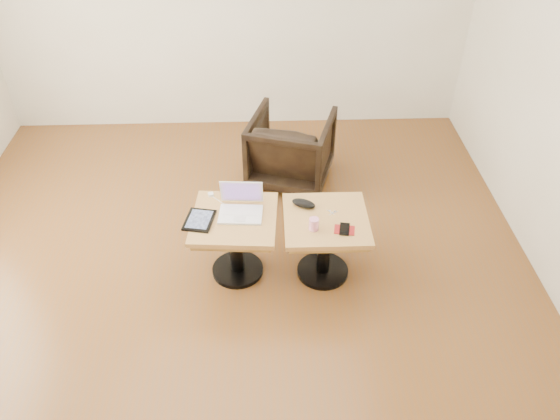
{
  "coord_description": "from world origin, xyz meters",
  "views": [
    {
      "loc": [
        0.26,
        -2.8,
        2.88
      ],
      "look_at": [
        0.37,
        0.05,
        0.57
      ],
      "focal_mm": 35.0,
      "sensor_mm": 36.0,
      "label": 1
    }
  ],
  "objects_px": {
    "side_table_right": "(325,232)",
    "laptop": "(241,207)",
    "armchair": "(291,149)",
    "striped_cup": "(314,224)",
    "side_table_left": "(235,231)"
  },
  "relations": [
    {
      "from": "side_table_right",
      "to": "laptop",
      "type": "bearing_deg",
      "value": 171.43
    },
    {
      "from": "side_table_left",
      "to": "laptop",
      "type": "bearing_deg",
      "value": 53.24
    },
    {
      "from": "laptop",
      "to": "armchair",
      "type": "xyz_separation_m",
      "value": [
        0.41,
        1.11,
        -0.25
      ]
    },
    {
      "from": "armchair",
      "to": "side_table_left",
      "type": "bearing_deg",
      "value": 86.0
    },
    {
      "from": "side_table_right",
      "to": "laptop",
      "type": "distance_m",
      "value": 0.61
    },
    {
      "from": "laptop",
      "to": "armchair",
      "type": "relative_size",
      "value": 0.45
    },
    {
      "from": "striped_cup",
      "to": "armchair",
      "type": "xyz_separation_m",
      "value": [
        -0.08,
        1.31,
        -0.25
      ]
    },
    {
      "from": "side_table_left",
      "to": "side_table_right",
      "type": "relative_size",
      "value": 1.07
    },
    {
      "from": "side_table_right",
      "to": "armchair",
      "type": "distance_m",
      "value": 1.22
    },
    {
      "from": "side_table_right",
      "to": "side_table_left",
      "type": "bearing_deg",
      "value": 176.94
    },
    {
      "from": "laptop",
      "to": "striped_cup",
      "type": "bearing_deg",
      "value": -18.14
    },
    {
      "from": "side_table_left",
      "to": "armchair",
      "type": "relative_size",
      "value": 0.89
    },
    {
      "from": "side_table_left",
      "to": "striped_cup",
      "type": "height_order",
      "value": "striped_cup"
    },
    {
      "from": "side_table_right",
      "to": "armchair",
      "type": "relative_size",
      "value": 0.83
    },
    {
      "from": "laptop",
      "to": "striped_cup",
      "type": "distance_m",
      "value": 0.52
    }
  ]
}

